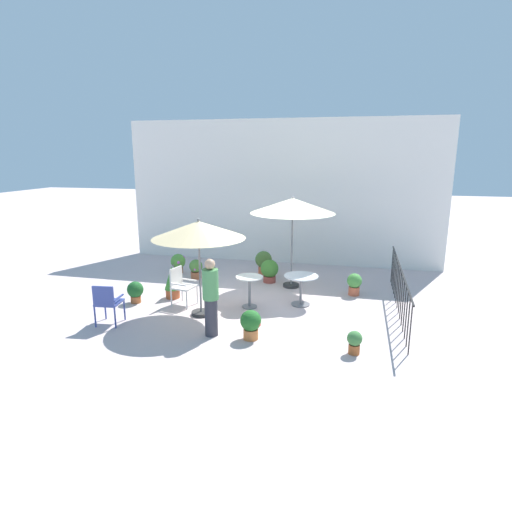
{
  "coord_description": "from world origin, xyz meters",
  "views": [
    {
      "loc": [
        2.47,
        -9.82,
        3.57
      ],
      "look_at": [
        0.0,
        0.45,
        1.01
      ],
      "focal_mm": 29.71,
      "sensor_mm": 36.0,
      "label": 1
    }
  ],
  "objects_px": {
    "cafe_table_1": "(301,284)",
    "potted_plant_4": "(270,270)",
    "cafe_table_0": "(249,286)",
    "potted_plant_3": "(196,268)",
    "patio_chair_1": "(181,284)",
    "standing_person": "(211,297)",
    "potted_plant_2": "(354,283)",
    "potted_plant_7": "(178,262)",
    "patio_umbrella_0": "(199,231)",
    "potted_plant_1": "(264,261)",
    "patio_umbrella_1": "(293,206)",
    "potted_plant_0": "(135,291)",
    "potted_plant_8": "(354,341)",
    "potted_plant_5": "(172,282)",
    "potted_plant_6": "(251,323)",
    "patio_chair_0": "(107,301)"
  },
  "relations": [
    {
      "from": "patio_umbrella_1",
      "to": "potted_plant_0",
      "type": "distance_m",
      "value": 4.55
    },
    {
      "from": "patio_umbrella_1",
      "to": "potted_plant_3",
      "type": "bearing_deg",
      "value": 177.18
    },
    {
      "from": "potted_plant_3",
      "to": "potted_plant_4",
      "type": "distance_m",
      "value": 2.18
    },
    {
      "from": "patio_umbrella_0",
      "to": "potted_plant_1",
      "type": "bearing_deg",
      "value": 79.9
    },
    {
      "from": "cafe_table_0",
      "to": "potted_plant_3",
      "type": "relative_size",
      "value": 1.34
    },
    {
      "from": "patio_umbrella_0",
      "to": "potted_plant_0",
      "type": "height_order",
      "value": "patio_umbrella_0"
    },
    {
      "from": "cafe_table_0",
      "to": "potted_plant_3",
      "type": "height_order",
      "value": "cafe_table_0"
    },
    {
      "from": "potted_plant_2",
      "to": "standing_person",
      "type": "height_order",
      "value": "standing_person"
    },
    {
      "from": "patio_chair_1",
      "to": "potted_plant_3",
      "type": "bearing_deg",
      "value": 102.33
    },
    {
      "from": "cafe_table_1",
      "to": "potted_plant_4",
      "type": "bearing_deg",
      "value": 123.86
    },
    {
      "from": "patio_umbrella_1",
      "to": "patio_umbrella_0",
      "type": "bearing_deg",
      "value": -123.28
    },
    {
      "from": "patio_umbrella_0",
      "to": "cafe_table_0",
      "type": "relative_size",
      "value": 2.9
    },
    {
      "from": "potted_plant_2",
      "to": "potted_plant_7",
      "type": "height_order",
      "value": "potted_plant_7"
    },
    {
      "from": "patio_umbrella_1",
      "to": "potted_plant_3",
      "type": "distance_m",
      "value": 3.42
    },
    {
      "from": "cafe_table_0",
      "to": "potted_plant_5",
      "type": "distance_m",
      "value": 2.08
    },
    {
      "from": "patio_chair_0",
      "to": "potted_plant_0",
      "type": "height_order",
      "value": "patio_chair_0"
    },
    {
      "from": "potted_plant_7",
      "to": "potted_plant_8",
      "type": "height_order",
      "value": "potted_plant_7"
    },
    {
      "from": "standing_person",
      "to": "potted_plant_8",
      "type": "bearing_deg",
      "value": -3.38
    },
    {
      "from": "patio_umbrella_0",
      "to": "patio_umbrella_1",
      "type": "xyz_separation_m",
      "value": [
        1.67,
        2.54,
        0.28
      ]
    },
    {
      "from": "cafe_table_0",
      "to": "potted_plant_1",
      "type": "height_order",
      "value": "cafe_table_0"
    },
    {
      "from": "potted_plant_3",
      "to": "standing_person",
      "type": "relative_size",
      "value": 0.36
    },
    {
      "from": "cafe_table_0",
      "to": "patio_umbrella_0",
      "type": "bearing_deg",
      "value": -142.58
    },
    {
      "from": "potted_plant_3",
      "to": "patio_chair_1",
      "type": "bearing_deg",
      "value": -77.67
    },
    {
      "from": "patio_umbrella_1",
      "to": "potted_plant_5",
      "type": "height_order",
      "value": "patio_umbrella_1"
    },
    {
      "from": "cafe_table_1",
      "to": "potted_plant_4",
      "type": "xyz_separation_m",
      "value": [
        -1.11,
        1.66,
        -0.17
      ]
    },
    {
      "from": "potted_plant_3",
      "to": "potted_plant_8",
      "type": "height_order",
      "value": "potted_plant_3"
    },
    {
      "from": "patio_umbrella_1",
      "to": "patio_chair_0",
      "type": "relative_size",
      "value": 2.73
    },
    {
      "from": "potted_plant_3",
      "to": "potted_plant_4",
      "type": "xyz_separation_m",
      "value": [
        2.17,
        0.15,
        0.05
      ]
    },
    {
      "from": "potted_plant_4",
      "to": "potted_plant_6",
      "type": "xyz_separation_m",
      "value": [
        0.42,
        -3.82,
        -0.02
      ]
    },
    {
      "from": "patio_umbrella_1",
      "to": "potted_plant_2",
      "type": "distance_m",
      "value": 2.56
    },
    {
      "from": "patio_umbrella_1",
      "to": "potted_plant_0",
      "type": "xyz_separation_m",
      "value": [
        -3.52,
        -2.15,
        -1.92
      ]
    },
    {
      "from": "cafe_table_0",
      "to": "potted_plant_5",
      "type": "relative_size",
      "value": 0.92
    },
    {
      "from": "potted_plant_3",
      "to": "potted_plant_4",
      "type": "relative_size",
      "value": 0.87
    },
    {
      "from": "potted_plant_8",
      "to": "standing_person",
      "type": "relative_size",
      "value": 0.28
    },
    {
      "from": "potted_plant_3",
      "to": "standing_person",
      "type": "height_order",
      "value": "standing_person"
    },
    {
      "from": "patio_umbrella_1",
      "to": "potted_plant_3",
      "type": "relative_size",
      "value": 4.4
    },
    {
      "from": "patio_umbrella_0",
      "to": "potted_plant_5",
      "type": "relative_size",
      "value": 2.67
    },
    {
      "from": "cafe_table_0",
      "to": "potted_plant_3",
      "type": "distance_m",
      "value": 2.89
    },
    {
      "from": "potted_plant_1",
      "to": "potted_plant_6",
      "type": "distance_m",
      "value": 4.69
    },
    {
      "from": "cafe_table_1",
      "to": "potted_plant_2",
      "type": "xyz_separation_m",
      "value": [
        1.24,
        1.05,
        -0.2
      ]
    },
    {
      "from": "potted_plant_6",
      "to": "potted_plant_8",
      "type": "xyz_separation_m",
      "value": [
        1.99,
        -0.17,
        -0.08
      ]
    },
    {
      "from": "potted_plant_6",
      "to": "potted_plant_4",
      "type": "bearing_deg",
      "value": 96.26
    },
    {
      "from": "patio_chair_1",
      "to": "standing_person",
      "type": "height_order",
      "value": "standing_person"
    },
    {
      "from": "patio_chair_0",
      "to": "potted_plant_0",
      "type": "relative_size",
      "value": 1.71
    },
    {
      "from": "potted_plant_5",
      "to": "standing_person",
      "type": "distance_m",
      "value": 2.61
    },
    {
      "from": "cafe_table_1",
      "to": "potted_plant_0",
      "type": "relative_size",
      "value": 1.53
    },
    {
      "from": "patio_chair_1",
      "to": "patio_umbrella_1",
      "type": "bearing_deg",
      "value": 40.48
    },
    {
      "from": "cafe_table_0",
      "to": "potted_plant_7",
      "type": "height_order",
      "value": "cafe_table_0"
    },
    {
      "from": "patio_chair_1",
      "to": "potted_plant_1",
      "type": "xyz_separation_m",
      "value": [
        1.35,
        3.11,
        -0.14
      ]
    },
    {
      "from": "patio_umbrella_0",
      "to": "potted_plant_7",
      "type": "bearing_deg",
      "value": 121.67
    }
  ]
}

